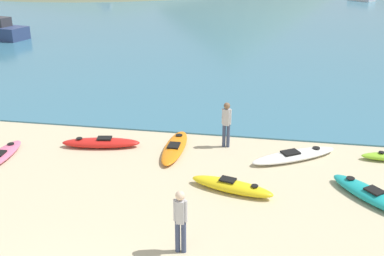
# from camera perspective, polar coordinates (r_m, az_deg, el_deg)

# --- Properties ---
(bay_water) EXTENTS (160.00, 70.00, 0.06)m
(bay_water) POSITION_cam_1_polar(r_m,az_deg,el_deg) (52.11, 6.06, 14.02)
(bay_water) COLOR teal
(bay_water) RESTS_ON ground_plane
(kayak_on_sand_0) EXTENTS (0.78, 3.11, 0.30)m
(kayak_on_sand_0) POSITION_cam_1_polar(r_m,az_deg,el_deg) (16.69, -2.20, -2.45)
(kayak_on_sand_0) COLOR orange
(kayak_on_sand_0) RESTS_ON ground_plane
(kayak_on_sand_1) EXTENTS (3.28, 2.45, 0.32)m
(kayak_on_sand_1) POSITION_cam_1_polar(r_m,az_deg,el_deg) (16.41, 12.85, -3.43)
(kayak_on_sand_1) COLOR white
(kayak_on_sand_1) RESTS_ON ground_plane
(kayak_on_sand_2) EXTENTS (3.00, 1.15, 0.40)m
(kayak_on_sand_2) POSITION_cam_1_polar(r_m,az_deg,el_deg) (17.28, -11.48, -1.85)
(kayak_on_sand_2) COLOR red
(kayak_on_sand_2) RESTS_ON ground_plane
(kayak_on_sand_3) EXTENTS (2.72, 1.29, 0.41)m
(kayak_on_sand_3) POSITION_cam_1_polar(r_m,az_deg,el_deg) (13.98, 5.06, -7.37)
(kayak_on_sand_3) COLOR yellow
(kayak_on_sand_3) RESTS_ON ground_plane
(kayak_on_sand_4) EXTENTS (0.86, 2.66, 0.29)m
(kayak_on_sand_4) POSITION_cam_1_polar(r_m,az_deg,el_deg) (17.44, -23.05, -3.19)
(kayak_on_sand_4) COLOR #E5668C
(kayak_on_sand_4) RESTS_ON ground_plane
(kayak_on_sand_7) EXTENTS (2.34, 2.61, 0.41)m
(kayak_on_sand_7) POSITION_cam_1_polar(r_m,az_deg,el_deg) (14.51, 21.64, -7.82)
(kayak_on_sand_7) COLOR teal
(kayak_on_sand_7) RESTS_ON ground_plane
(person_near_foreground) EXTENTS (0.34, 0.24, 1.70)m
(person_near_foreground) POSITION_cam_1_polar(r_m,az_deg,el_deg) (10.98, -1.48, -11.33)
(person_near_foreground) COLOR #384260
(person_near_foreground) RESTS_ON ground_plane
(person_near_waterline) EXTENTS (0.36, 0.24, 1.76)m
(person_near_waterline) POSITION_cam_1_polar(r_m,az_deg,el_deg) (16.70, 4.40, 0.78)
(person_near_waterline) COLOR #384260
(person_near_waterline) RESTS_ON ground_plane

